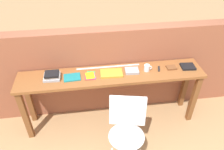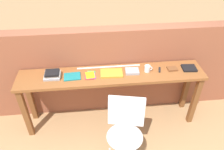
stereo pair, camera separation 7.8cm
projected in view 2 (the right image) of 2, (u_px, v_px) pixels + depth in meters
name	position (u px, v px, depth m)	size (l,w,h in m)	color
ground_plane	(114.00, 134.00, 3.20)	(40.00, 40.00, 0.00)	tan
brick_wall_back	(109.00, 71.00, 3.29)	(6.00, 0.20, 1.38)	#935138
sideboard	(112.00, 82.00, 2.99)	(2.50, 0.44, 0.88)	brown
chair_white_moulded	(125.00, 128.00, 2.63)	(0.52, 0.53, 0.89)	white
book_stack_leftmost	(52.00, 75.00, 2.82)	(0.22, 0.17, 0.09)	#9E9EA3
magazine_cycling	(72.00, 76.00, 2.85)	(0.21, 0.16, 0.01)	#19757A
pamphlet_pile_colourful	(90.00, 75.00, 2.87)	(0.14, 0.20, 0.01)	green
book_open_centre	(112.00, 73.00, 2.90)	(0.30, 0.19, 0.02)	gold
book_grey_hardcover	(132.00, 71.00, 2.93)	(0.18, 0.14, 0.03)	#9E9EA3
mug	(147.00, 69.00, 2.93)	(0.11, 0.08, 0.09)	white
multitool_folded	(160.00, 70.00, 2.97)	(0.02, 0.11, 0.02)	black
leather_journal_brown	(172.00, 69.00, 2.98)	(0.13, 0.10, 0.02)	brown
book_repair_rightmost	(189.00, 68.00, 2.99)	(0.19, 0.16, 0.03)	black
ruler_metal_back_edge	(109.00, 67.00, 3.04)	(0.88, 0.03, 0.00)	silver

